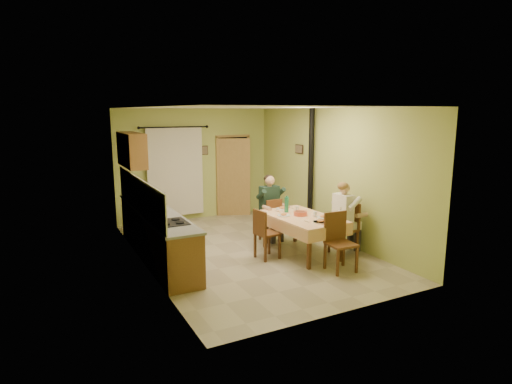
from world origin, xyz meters
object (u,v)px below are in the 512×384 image
chair_right (344,239)px  chair_left (267,243)px  dining_table (302,235)px  man_far (270,200)px  chair_near (340,254)px  man_right (344,209)px  stove_flue (310,188)px  chair_far (270,228)px

chair_right → chair_left: 1.54m
dining_table → man_far: bearing=92.4°
man_far → chair_right: bearing=-60.2°
dining_table → chair_left: size_ratio=1.88×
dining_table → chair_near: bearing=-87.5°
dining_table → man_right: size_ratio=1.28×
chair_right → chair_left: chair_right is taller
dining_table → stove_flue: size_ratio=0.64×
chair_near → stove_flue: 2.60m
chair_near → chair_right: 0.95m
chair_right → stove_flue: (0.30, 1.61, 0.73)m
chair_far → man_right: 1.73m
dining_table → stove_flue: 1.77m
chair_far → chair_right: bearing=-60.0°
chair_far → stove_flue: size_ratio=0.33×
stove_flue → dining_table: bearing=-129.8°
man_right → stove_flue: stove_flue is taller
chair_near → chair_right: size_ratio=1.01×
man_right → chair_left: bearing=70.5°
chair_far → stove_flue: (1.17, 0.23, 0.74)m
dining_table → man_right: man_right is taller
man_right → stove_flue: size_ratio=0.50×
chair_far → man_right: man_right is taller
dining_table → stove_flue: bearing=46.5°
chair_near → chair_left: chair_near is taller
chair_far → man_far: 0.59m
chair_far → man_far: man_far is taller
dining_table → man_right: bearing=-28.7°
chair_right → man_right: 0.59m
dining_table → chair_left: bearing=168.4°
chair_right → man_right: (-0.01, -0.00, 0.59)m
man_far → dining_table: bearing=-86.0°
chair_left → man_far: man_far is taller
dining_table → man_far: (-0.11, 1.05, 0.50)m
chair_left → man_far: bearing=140.0°
dining_table → chair_near: 1.05m
chair_near → man_right: (0.63, 0.70, 0.59)m
chair_left → man_right: 1.63m
chair_right → chair_far: bearing=29.6°
chair_right → stove_flue: stove_flue is taller
man_right → chair_near: bearing=135.6°
stove_flue → chair_far: bearing=-168.9°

